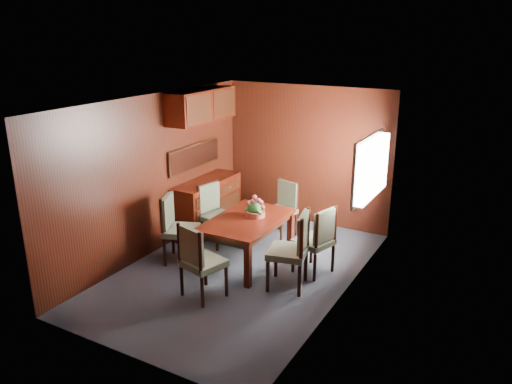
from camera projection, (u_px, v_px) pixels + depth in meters
The scene contains 11 objects.
ground at pixel (241, 270), 7.12m from camera, with size 4.50×4.50×0.00m, color #3A424F.
room_shell at pixel (245, 154), 6.93m from camera, with size 3.06×4.52×2.41m.
sideboard at pixel (207, 206), 8.39m from camera, with size 0.48×1.40×0.90m, color #360E06.
dining_table at pixel (247, 225), 7.21m from camera, with size 0.93×1.46×0.68m.
chair_left_near at pixel (176, 224), 7.26m from camera, with size 0.61×0.63×1.03m.
chair_left_far at pixel (214, 210), 7.89m from camera, with size 0.53×0.55×0.98m.
chair_right_near at pixel (294, 246), 6.48m from camera, with size 0.59×0.60×1.07m.
chair_right_far at pixel (318, 237), 6.87m from camera, with size 0.56×0.57×0.99m.
chair_head at pixel (198, 258), 6.22m from camera, with size 0.58×0.57×1.01m.
chair_foot at pixel (283, 205), 8.22m from camera, with size 0.54×0.52×0.92m.
flower_centerpiece at pixel (255, 207), 7.21m from camera, with size 0.31×0.31×0.31m.
Camera 1 is at (3.32, -5.49, 3.28)m, focal length 35.00 mm.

